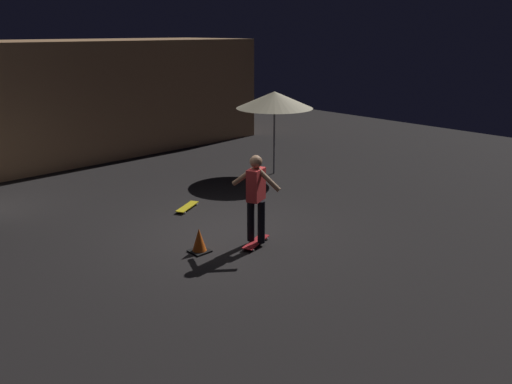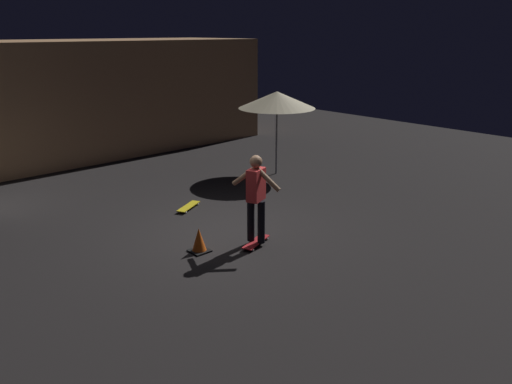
{
  "view_description": "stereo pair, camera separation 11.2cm",
  "coord_description": "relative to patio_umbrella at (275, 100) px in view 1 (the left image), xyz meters",
  "views": [
    {
      "loc": [
        -5.94,
        -7.31,
        3.88
      ],
      "look_at": [
        0.11,
        -0.89,
        1.05
      ],
      "focal_mm": 35.49,
      "sensor_mm": 36.0,
      "label": 1
    },
    {
      "loc": [
        -5.85,
        -7.38,
        3.88
      ],
      "look_at": [
        0.11,
        -0.89,
        1.05
      ],
      "focal_mm": 35.49,
      "sensor_mm": 36.0,
      "label": 2
    }
  ],
  "objects": [
    {
      "name": "ground_plane",
      "position": [
        -3.91,
        -2.4,
        -2.07
      ],
      "size": [
        28.0,
        28.0,
        0.0
      ],
      "primitive_type": "plane",
      "color": "black"
    },
    {
      "name": "skateboard_spare",
      "position": [
        -3.56,
        -0.76,
        -2.02
      ],
      "size": [
        0.78,
        0.54,
        0.07
      ],
      "color": "gold",
      "rests_on": "ground_plane"
    },
    {
      "name": "patio_umbrella",
      "position": [
        0.0,
        0.0,
        0.0
      ],
      "size": [
        2.1,
        2.1,
        2.3
      ],
      "color": "slate",
      "rests_on": "ground_plane"
    },
    {
      "name": "low_building",
      "position": [
        -2.45,
        6.43,
        -0.28
      ],
      "size": [
        11.55,
        4.14,
        3.58
      ],
      "color": "#AD7F56",
      "rests_on": "ground_plane"
    },
    {
      "name": "traffic_cone",
      "position": [
        -4.77,
        -2.81,
        -1.86
      ],
      "size": [
        0.34,
        0.34,
        0.46
      ],
      "color": "black",
      "rests_on": "ground_plane"
    },
    {
      "name": "skateboard_ridden",
      "position": [
        -3.79,
        -3.29,
        -2.02
      ],
      "size": [
        0.8,
        0.46,
        0.07
      ],
      "color": "#AD1E23",
      "rests_on": "ground_plane"
    },
    {
      "name": "skater",
      "position": [
        -3.79,
        -3.29,
        -1.04
      ],
      "size": [
        0.43,
        0.95,
        1.67
      ],
      "color": "black",
      "rests_on": "skateboard_ridden"
    }
  ]
}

